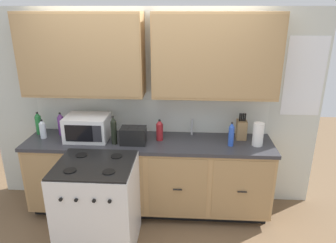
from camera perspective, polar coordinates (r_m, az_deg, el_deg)
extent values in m
plane|color=brown|center=(3.81, -3.87, -18.14)|extent=(8.00, 8.00, 0.00)
cube|color=silver|center=(3.80, -3.09, 2.14)|extent=(3.99, 0.05, 2.37)
cube|color=silver|center=(3.79, -3.12, 1.05)|extent=(2.79, 0.01, 0.40)
cube|color=tan|center=(3.62, -15.37, 11.70)|extent=(1.35, 0.34, 0.90)
cube|color=#A58052|center=(3.45, -16.29, 11.25)|extent=(1.32, 0.01, 0.85)
cube|color=tan|center=(3.44, 8.63, 11.77)|extent=(1.35, 0.34, 0.90)
cube|color=#A58052|center=(3.27, 8.87, 11.33)|extent=(1.32, 0.01, 0.85)
cube|color=white|center=(3.87, 23.64, 7.46)|extent=(0.44, 0.01, 0.90)
cube|color=black|center=(4.04, -3.28, -14.70)|extent=(2.74, 0.48, 0.10)
cube|color=tan|center=(3.78, -3.46, -9.48)|extent=(2.79, 0.60, 0.78)
cube|color=#A88354|center=(3.80, -20.23, -10.68)|extent=(0.64, 0.01, 0.72)
cube|color=black|center=(3.79, -20.30, -10.87)|extent=(0.10, 0.01, 0.01)
cube|color=#A88354|center=(3.58, -9.73, -11.58)|extent=(0.64, 0.01, 0.72)
cube|color=black|center=(3.57, -9.78, -11.78)|extent=(0.10, 0.01, 0.01)
cube|color=#A88354|center=(3.50, 1.74, -12.12)|extent=(0.64, 0.01, 0.72)
cube|color=black|center=(3.49, 1.73, -12.33)|extent=(0.10, 0.01, 0.01)
cube|color=#A88354|center=(3.55, 13.35, -12.19)|extent=(0.64, 0.01, 0.72)
cube|color=black|center=(3.54, 13.38, -12.40)|extent=(0.10, 0.01, 0.01)
cube|color=#333338|center=(3.60, -3.60, -3.80)|extent=(2.82, 0.63, 0.04)
cube|color=#A8AAAF|center=(3.60, 4.36, -3.74)|extent=(0.56, 0.38, 0.02)
cube|color=white|center=(3.36, -12.63, -14.76)|extent=(0.76, 0.66, 0.92)
cube|color=black|center=(3.12, -13.28, -7.63)|extent=(0.74, 0.65, 0.02)
cylinder|color=black|center=(3.04, -17.44, -8.56)|extent=(0.12, 0.12, 0.01)
cylinder|color=black|center=(2.93, -10.77, -9.02)|extent=(0.12, 0.12, 0.01)
cylinder|color=black|center=(3.30, -15.53, -5.95)|extent=(0.12, 0.12, 0.01)
cylinder|color=black|center=(3.20, -9.40, -6.27)|extent=(0.12, 0.12, 0.01)
cylinder|color=black|center=(3.00, -19.01, -13.32)|extent=(0.03, 0.02, 0.03)
cylinder|color=black|center=(2.95, -16.43, -13.60)|extent=(0.03, 0.02, 0.03)
cylinder|color=black|center=(2.90, -13.37, -13.90)|extent=(0.03, 0.02, 0.03)
cylinder|color=black|center=(2.87, -10.61, -14.14)|extent=(0.03, 0.02, 0.03)
cube|color=white|center=(3.70, -14.47, -1.07)|extent=(0.48, 0.36, 0.28)
cube|color=black|center=(3.55, -15.97, -2.12)|extent=(0.31, 0.01, 0.19)
cube|color=#28282D|center=(3.49, -12.82, -2.23)|extent=(0.10, 0.01, 0.19)
cube|color=black|center=(3.50, -6.34, -2.57)|extent=(0.28, 0.18, 0.19)
cube|color=black|center=(3.47, -7.21, -1.16)|extent=(0.02, 0.13, 0.01)
cube|color=black|center=(3.45, -5.58, -1.20)|extent=(0.02, 0.13, 0.01)
cube|color=#9C794E|center=(3.70, 13.23, -1.46)|extent=(0.11, 0.14, 0.22)
cylinder|color=black|center=(3.63, 12.98, 0.77)|extent=(0.02, 0.02, 0.09)
cylinder|color=black|center=(3.64, 13.29, 0.76)|extent=(0.02, 0.02, 0.09)
cylinder|color=black|center=(3.64, 13.60, 0.75)|extent=(0.02, 0.02, 0.09)
cylinder|color=black|center=(3.64, 13.91, 0.74)|extent=(0.02, 0.02, 0.09)
cylinder|color=#B2B5BA|center=(3.72, 4.38, -1.00)|extent=(0.02, 0.02, 0.20)
cylinder|color=white|center=(3.56, 16.12, -2.27)|extent=(0.12, 0.12, 0.26)
cylinder|color=black|center=(3.51, -9.85, -2.04)|extent=(0.07, 0.07, 0.26)
cone|color=black|center=(3.45, -10.01, 0.47)|extent=(0.06, 0.06, 0.07)
cylinder|color=black|center=(3.44, -10.03, 0.86)|extent=(0.02, 0.02, 0.02)
cylinder|color=blue|center=(3.49, 11.44, -2.67)|extent=(0.06, 0.06, 0.22)
cone|color=blue|center=(3.44, 11.59, -0.56)|extent=(0.05, 0.05, 0.05)
cylinder|color=black|center=(3.43, 11.61, -0.26)|extent=(0.02, 0.02, 0.02)
cylinder|color=maroon|center=(3.57, -1.54, -1.92)|extent=(0.08, 0.08, 0.20)
cone|color=maroon|center=(3.52, -1.56, -0.06)|extent=(0.07, 0.07, 0.05)
cylinder|color=black|center=(3.52, -1.56, 0.19)|extent=(0.03, 0.03, 0.02)
cylinder|color=silver|center=(3.91, -21.86, -1.56)|extent=(0.07, 0.07, 0.18)
cone|color=silver|center=(3.87, -22.07, -0.01)|extent=(0.06, 0.06, 0.05)
cylinder|color=black|center=(3.86, -22.10, 0.19)|extent=(0.02, 0.02, 0.02)
cylinder|color=#663384|center=(3.92, -18.92, -0.79)|extent=(0.07, 0.07, 0.22)
cone|color=#663384|center=(3.88, -19.15, 1.12)|extent=(0.07, 0.07, 0.06)
cylinder|color=black|center=(3.87, -19.18, 1.40)|extent=(0.03, 0.03, 0.02)
cylinder|color=#237A38|center=(4.05, -22.52, -0.62)|extent=(0.07, 0.07, 0.22)
cone|color=#237A38|center=(4.01, -22.77, 1.21)|extent=(0.06, 0.06, 0.05)
cylinder|color=black|center=(4.00, -22.81, 1.47)|extent=(0.03, 0.03, 0.02)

